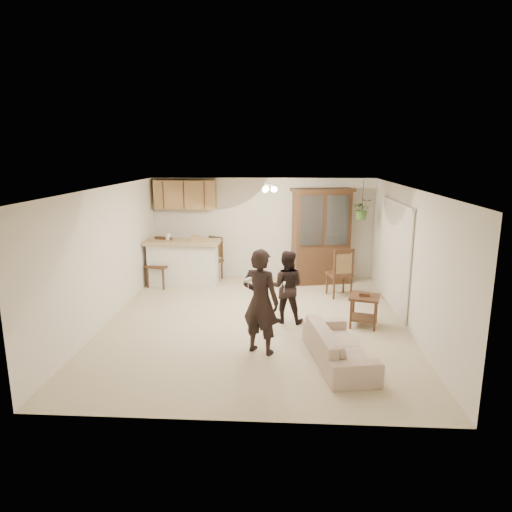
# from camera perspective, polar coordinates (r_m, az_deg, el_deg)

# --- Properties ---
(floor) EXTENTS (6.50, 6.50, 0.00)m
(floor) POSITION_cam_1_polar(r_m,az_deg,el_deg) (8.65, -0.13, -8.24)
(floor) COLOR beige
(floor) RESTS_ON ground
(ceiling) EXTENTS (5.50, 6.50, 0.02)m
(ceiling) POSITION_cam_1_polar(r_m,az_deg,el_deg) (8.09, -0.14, 8.52)
(ceiling) COLOR silver
(ceiling) RESTS_ON wall_back
(wall_back) EXTENTS (5.50, 0.02, 2.50)m
(wall_back) POSITION_cam_1_polar(r_m,az_deg,el_deg) (11.47, 0.84, 3.49)
(wall_back) COLOR silver
(wall_back) RESTS_ON ground
(wall_front) EXTENTS (5.50, 0.02, 2.50)m
(wall_front) POSITION_cam_1_polar(r_m,az_deg,el_deg) (5.17, -2.32, -8.21)
(wall_front) COLOR silver
(wall_front) RESTS_ON ground
(wall_left) EXTENTS (0.02, 6.50, 2.50)m
(wall_left) POSITION_cam_1_polar(r_m,az_deg,el_deg) (8.88, -18.15, 0.10)
(wall_left) COLOR silver
(wall_left) RESTS_ON ground
(wall_right) EXTENTS (0.02, 6.50, 2.50)m
(wall_right) POSITION_cam_1_polar(r_m,az_deg,el_deg) (8.57, 18.54, -0.37)
(wall_right) COLOR silver
(wall_right) RESTS_ON ground
(breakfast_bar) EXTENTS (1.60, 0.55, 1.00)m
(breakfast_bar) POSITION_cam_1_polar(r_m,az_deg,el_deg) (10.98, -9.07, -1.08)
(breakfast_bar) COLOR silver
(breakfast_bar) RESTS_ON floor
(bar_top) EXTENTS (1.75, 0.70, 0.08)m
(bar_top) POSITION_cam_1_polar(r_m,az_deg,el_deg) (10.86, -9.17, 1.73)
(bar_top) COLOR tan
(bar_top) RESTS_ON breakfast_bar
(upper_cabinets) EXTENTS (1.50, 0.34, 0.70)m
(upper_cabinets) POSITION_cam_1_polar(r_m,az_deg,el_deg) (11.42, -8.83, 7.61)
(upper_cabinets) COLOR #9C7044
(upper_cabinets) RESTS_ON wall_back
(vertical_blinds) EXTENTS (0.06, 2.30, 2.10)m
(vertical_blinds) POSITION_cam_1_polar(r_m,az_deg,el_deg) (9.44, 16.85, -0.01)
(vertical_blinds) COLOR beige
(vertical_blinds) RESTS_ON wall_right
(ceiling_fixture) EXTENTS (0.36, 0.36, 0.20)m
(ceiling_fixture) POSITION_cam_1_polar(r_m,az_deg,el_deg) (9.29, 1.56, 8.45)
(ceiling_fixture) COLOR #FFF1BF
(ceiling_fixture) RESTS_ON ceiling
(hanging_plant) EXTENTS (0.43, 0.37, 0.48)m
(hanging_plant) POSITION_cam_1_polar(r_m,az_deg,el_deg) (10.69, 13.13, 5.73)
(hanging_plant) COLOR #2B5120
(hanging_plant) RESTS_ON ceiling
(plant_cord) EXTENTS (0.01, 0.01, 0.65)m
(plant_cord) POSITION_cam_1_polar(r_m,az_deg,el_deg) (10.65, 13.22, 7.46)
(plant_cord) COLOR black
(plant_cord) RESTS_ON ceiling
(sofa) EXTENTS (1.05, 1.97, 0.73)m
(sofa) POSITION_cam_1_polar(r_m,az_deg,el_deg) (7.08, 10.33, -10.16)
(sofa) COLOR beige
(sofa) RESTS_ON floor
(adult) EXTENTS (0.78, 0.67, 1.80)m
(adult) POSITION_cam_1_polar(r_m,az_deg,el_deg) (7.10, 0.57, -5.28)
(adult) COLOR black
(adult) RESTS_ON floor
(child) EXTENTS (0.72, 0.60, 1.35)m
(child) POSITION_cam_1_polar(r_m,az_deg,el_deg) (8.47, 3.82, -3.89)
(child) COLOR black
(child) RESTS_ON floor
(china_hutch) EXTENTS (1.53, 0.86, 2.28)m
(china_hutch) POSITION_cam_1_polar(r_m,az_deg,el_deg) (11.06, 8.13, 2.38)
(china_hutch) COLOR #3A2515
(china_hutch) RESTS_ON floor
(side_table) EXTENTS (0.64, 0.64, 0.64)m
(side_table) POSITION_cam_1_polar(r_m,az_deg,el_deg) (8.58, 13.34, -6.64)
(side_table) COLOR #3A2515
(side_table) RESTS_ON floor
(chair_bar) EXTENTS (0.64, 0.64, 1.16)m
(chair_bar) POSITION_cam_1_polar(r_m,az_deg,el_deg) (11.02, -11.91, -2.08)
(chair_bar) COLOR #3A2515
(chair_bar) RESTS_ON floor
(chair_hutch_left) EXTENTS (0.65, 0.65, 1.06)m
(chair_hutch_left) POSITION_cam_1_polar(r_m,az_deg,el_deg) (11.43, -5.66, -1.47)
(chair_hutch_left) COLOR #3A2515
(chair_hutch_left) RESTS_ON floor
(chair_hutch_right) EXTENTS (0.61, 0.61, 1.10)m
(chair_hutch_right) POSITION_cam_1_polar(r_m,az_deg,el_deg) (10.23, 10.33, -3.26)
(chair_hutch_right) COLOR #3A2515
(chair_hutch_right) RESTS_ON floor
(controller_adult) EXTENTS (0.10, 0.15, 0.04)m
(controller_adult) POSITION_cam_1_polar(r_m,az_deg,el_deg) (6.66, -0.99, -3.00)
(controller_adult) COLOR white
(controller_adult) RESTS_ON adult
(controller_child) EXTENTS (0.05, 0.12, 0.04)m
(controller_child) POSITION_cam_1_polar(r_m,az_deg,el_deg) (8.12, 3.55, -3.44)
(controller_child) COLOR white
(controller_child) RESTS_ON child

